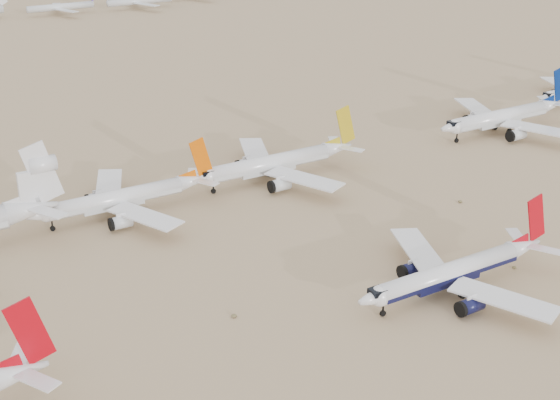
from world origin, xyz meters
name	(u,v)px	position (x,y,z in m)	size (l,w,h in m)	color
ground	(424,306)	(0.00, 0.00, 0.00)	(7000.00, 7000.00, 0.00)	#8E7752
main_airliner	(456,271)	(8.51, 1.23, 4.10)	(42.29, 41.30, 14.92)	white
row2_navy_widebody	(505,116)	(85.83, 63.14, 4.68)	(47.11, 46.06, 16.76)	white
row2_gold_tail	(276,163)	(9.37, 65.77, 4.43)	(44.52, 43.54, 15.85)	white
row2_orange_tail	(124,198)	(-30.64, 65.20, 4.14)	(41.32, 40.43, 14.74)	white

